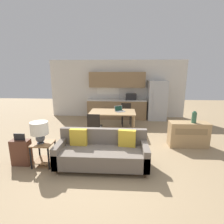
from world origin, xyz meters
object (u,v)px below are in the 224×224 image
dining_table (113,113)px  credenza (188,134)px  couch (102,152)px  table_lamp (39,130)px  dining_chair_far_right (126,113)px  suitcase (21,152)px  laptop (119,110)px  dining_chair_near_left (94,126)px  refrigerator (157,100)px  vase (194,117)px  side_table (43,150)px

dining_table → credenza: 2.58m
dining_table → couch: 2.43m
couch → table_lamp: 1.53m
table_lamp → dining_chair_far_right: bearing=58.2°
dining_table → suitcase: size_ratio=2.09×
laptop → suitcase: (-2.27, -2.49, -0.50)m
dining_table → couch: (-0.10, -2.40, -0.36)m
table_lamp → laptop: (1.77, 2.49, -0.07)m
credenza → dining_chair_near_left: (-2.83, 0.25, 0.13)m
credenza → laptop: (-2.06, 1.17, 0.45)m
refrigerator → vase: refrigerator is taller
laptop → refrigerator: bearing=13.4°
credenza → dining_chair_near_left: dining_chair_near_left is taller
couch → laptop: 2.51m
table_lamp → suitcase: size_ratio=0.65×
credenza → dining_chair_near_left: 2.84m
side_table → dining_chair_far_right: size_ratio=0.62×
vase → dining_chair_near_left: (-2.93, 0.28, -0.39)m
credenza → vase: size_ratio=3.28×
dining_chair_near_left → suitcase: (-1.50, -1.57, -0.19)m
credenza → vase: bearing=-19.6°
dining_table → table_lamp: size_ratio=3.19×
couch → side_table: (-1.39, -0.03, 0.03)m
refrigerator → table_lamp: (-3.44, -4.30, -0.01)m
dining_chair_far_right → table_lamp: bearing=-126.8°
side_table → suitcase: size_ratio=0.71×
side_table → dining_chair_near_left: size_ratio=0.62×
dining_chair_near_left → laptop: bearing=-126.2°
refrigerator → laptop: 2.46m
credenza → table_lamp: bearing=-160.9°
vase → couch: bearing=-153.7°
refrigerator → dining_table: size_ratio=1.10×
dining_table → side_table: bearing=-121.5°
refrigerator → suitcase: refrigerator is taller
dining_table → suitcase: (-2.03, -2.45, -0.39)m
side_table → table_lamp: table_lamp is taller
laptop → vase: bearing=-63.1°
dining_table → dining_chair_far_right: dining_chair_far_right is taller
refrigerator → table_lamp: refrigerator is taller
table_lamp → dining_chair_far_right: size_ratio=0.56×
dining_chair_far_right → vase: bearing=-51.8°
dining_chair_far_right → couch: bearing=-105.8°
side_table → vase: bearing=18.1°
couch → vase: vase is taller
refrigerator → dining_table: bearing=-135.9°
refrigerator → dining_chair_far_right: (-1.40, -1.00, -0.39)m
credenza → refrigerator: bearing=97.5°
laptop → couch: bearing=-132.0°
suitcase → side_table: bearing=2.1°
side_table → table_lamp: size_ratio=1.09×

